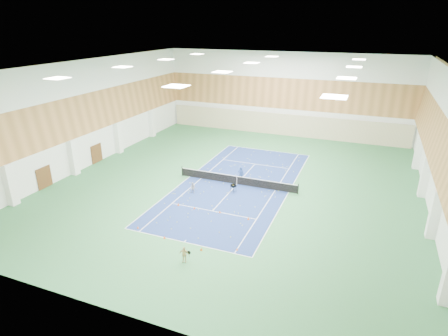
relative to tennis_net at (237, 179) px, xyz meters
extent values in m
plane|color=#2D6B3D|center=(0.00, 0.00, -0.55)|extent=(40.00, 40.00, 0.00)
cube|color=navy|center=(0.00, 0.00, -0.55)|extent=(10.97, 23.77, 0.01)
cube|color=#C6B793|center=(0.00, 19.75, 1.05)|extent=(35.40, 0.16, 3.20)
cube|color=#593319|center=(-17.92, -8.00, 0.55)|extent=(0.08, 1.80, 2.20)
cube|color=#593319|center=(-17.92, 0.00, 0.55)|extent=(0.08, 1.80, 2.20)
imported|color=navy|center=(0.17, 0.74, 0.31)|extent=(0.66, 0.47, 1.72)
imported|color=gray|center=(-3.29, -3.64, 0.01)|extent=(0.59, 0.49, 1.13)
imported|color=tan|center=(1.17, -14.12, 0.06)|extent=(0.76, 0.43, 1.22)
cone|color=#DF4E0B|center=(-3.36, -6.57, -0.43)|extent=(0.23, 0.23, 0.25)
cone|color=#EE480C|center=(-1.69, -6.63, -0.45)|extent=(0.19, 0.19, 0.20)
cone|color=#E9510C|center=(0.74, -6.46, -0.44)|extent=(0.20, 0.20, 0.22)
cone|color=#EE4F0C|center=(3.48, -6.67, -0.43)|extent=(0.23, 0.23, 0.25)
cone|color=#F4540C|center=(-4.50, -11.45, -0.45)|extent=(0.18, 0.18, 0.20)
cone|color=#EE400C|center=(-1.70, -11.98, -0.44)|extent=(0.20, 0.20, 0.21)
cone|color=#D6530B|center=(1.68, -12.39, -0.44)|extent=(0.20, 0.20, 0.22)
cone|color=#FF660D|center=(4.16, -11.40, -0.46)|extent=(0.17, 0.17, 0.19)
camera|label=1|loc=(12.01, -33.72, 15.28)|focal=30.00mm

